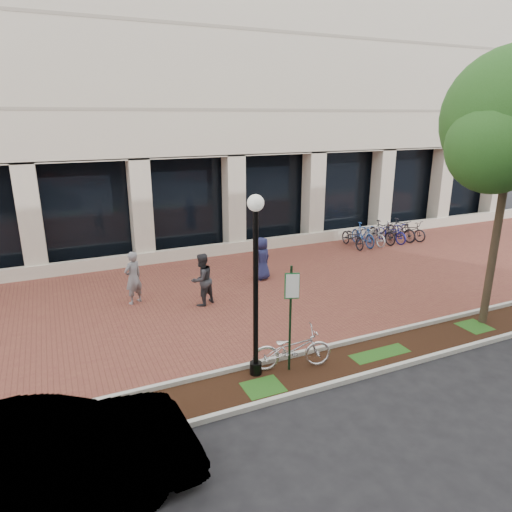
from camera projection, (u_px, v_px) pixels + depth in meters
name	position (u px, v px, depth m)	size (l,w,h in m)	color
ground	(234.00, 294.00, 15.38)	(120.00, 120.00, 0.00)	black
brick_plaza	(234.00, 294.00, 15.38)	(40.00, 9.00, 0.01)	brown
planting_strip	(315.00, 370.00, 10.81)	(40.00, 1.50, 0.01)	black
curb_plaza_side	(300.00, 353.00, 11.45)	(40.00, 0.12, 0.12)	#B2B3A8
curb_street_side	(333.00, 384.00, 10.14)	(40.00, 0.12, 0.12)	#B2B3A8
near_office_building	(149.00, 21.00, 21.53)	(40.00, 12.12, 16.00)	beige
parking_sign	(291.00, 306.00, 10.33)	(0.34, 0.07, 2.61)	#12321A
lamppost	(256.00, 278.00, 9.95)	(0.36, 0.36, 4.22)	black
locked_bicycle	(292.00, 349.00, 10.77)	(0.67, 1.92, 1.01)	silver
pedestrian_left	(133.00, 278.00, 14.43)	(0.63, 0.41, 1.73)	slate
pedestrian_mid	(202.00, 280.00, 14.32)	(0.82, 0.64, 1.69)	#2B2C30
pedestrian_right	(262.00, 259.00, 16.59)	(0.78, 0.51, 1.59)	#1D2049
bollard	(387.00, 231.00, 21.65)	(0.12, 0.12, 1.01)	#B6B6BB
bike_rack_cluster	(382.00, 233.00, 21.42)	(4.21, 1.93, 1.07)	black
sedan_near_curb	(38.00, 468.00, 6.74)	(1.68, 4.81, 1.58)	#BABABF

